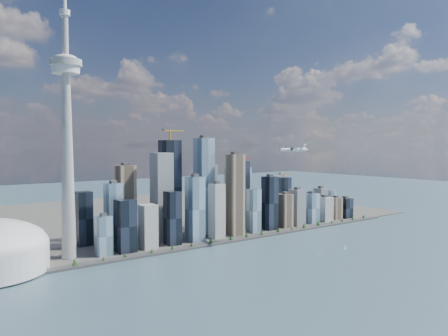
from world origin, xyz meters
TOP-DOWN VIEW (x-y plane):
  - ground at (0.00, 0.00)m, footprint 4000.00×4000.00m
  - seawall at (0.00, 250.00)m, footprint 1100.00×22.00m
  - land at (0.00, 700.00)m, footprint 1400.00×900.00m
  - shoreline_trees at (0.00, 250.00)m, footprint 960.53×7.20m
  - skyscraper_cluster at (59.62, 336.82)m, footprint 736.00×142.00m
  - needle_tower at (-300.00, 310.00)m, footprint 56.00×56.00m
  - airplane at (123.36, 160.90)m, footprint 70.81×63.23m
  - sailboat_west at (170.10, 60.49)m, footprint 7.37×2.34m
  - sailboat_east at (101.50, 68.51)m, footprint 6.57×3.86m

SIDE VIEW (x-z plane):
  - ground at x=0.00m, z-range 0.00..0.00m
  - land at x=0.00m, z-range 0.00..3.00m
  - seawall at x=0.00m, z-range 0.00..4.00m
  - sailboat_east at x=101.50m, z-range -1.67..7.66m
  - sailboat_west at x=170.10m, z-range -1.83..8.39m
  - shoreline_trees at x=0.00m, z-range 4.38..13.18m
  - skyscraper_cluster at x=59.62m, z-range -46.44..196.70m
  - airplane at x=123.36m, z-range 191.22..208.81m
  - needle_tower at x=-300.00m, z-range -39.41..511.09m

